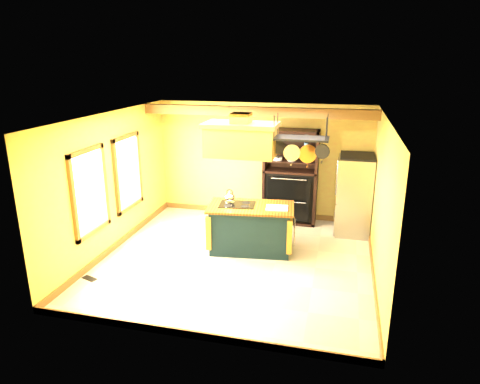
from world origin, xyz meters
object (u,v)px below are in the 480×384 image
at_px(refrigerator, 354,197).
at_px(range_hood, 241,138).
at_px(pot_rack, 301,143).
at_px(hutch, 290,186).
at_px(kitchen_island, 251,228).

bearing_deg(refrigerator, range_hood, -146.75).
relative_size(pot_rack, refrigerator, 0.63).
xyz_separation_m(refrigerator, hutch, (-1.42, 0.37, 0.03)).
height_order(pot_rack, refrigerator, pot_rack).
relative_size(range_hood, hutch, 0.63).
height_order(range_hood, hutch, range_hood).
height_order(kitchen_island, pot_rack, pot_rack).
distance_m(kitchen_island, hutch, 1.89).
distance_m(kitchen_island, range_hood, 1.78).
distance_m(range_hood, hutch, 2.37).
xyz_separation_m(kitchen_island, hutch, (0.54, 1.78, 0.38)).
distance_m(pot_rack, hutch, 2.26).
bearing_deg(pot_rack, kitchen_island, -179.86).
height_order(range_hood, refrigerator, range_hood).
relative_size(kitchen_island, hutch, 0.81).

